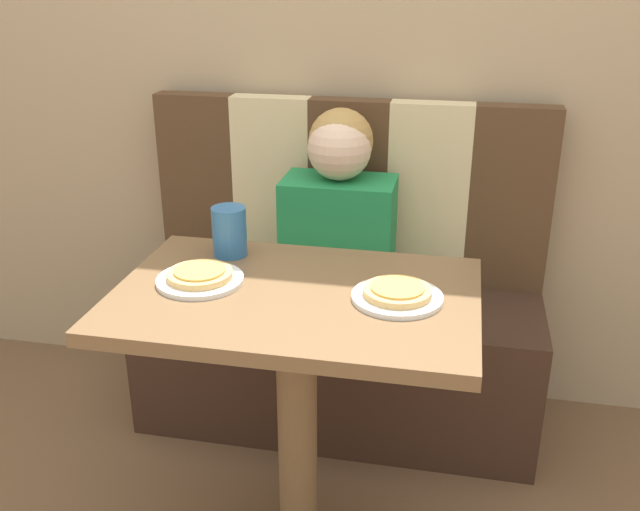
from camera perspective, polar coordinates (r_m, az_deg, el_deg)
wall_back at (r=2.34m, az=2.93°, el=18.73°), size 7.00×0.05×2.60m
booth_seat at (r=2.40m, az=1.38°, el=-8.23°), size 1.29×0.45×0.46m
booth_backrest at (r=2.35m, az=2.31°, el=5.23°), size 1.29×0.08×0.59m
dining_table at (r=1.71m, az=-1.92°, el=-6.80°), size 0.85×0.57×0.75m
person at (r=2.18m, az=1.53°, el=3.83°), size 0.34×0.22×0.60m
plate_left at (r=1.72m, az=-9.57°, el=-1.95°), size 0.21×0.21×0.01m
plate_right at (r=1.62m, az=6.19°, el=-3.34°), size 0.21×0.21×0.01m
pizza_left at (r=1.72m, az=-9.60°, el=-1.47°), size 0.16×0.16×0.02m
pizza_right at (r=1.62m, az=6.22°, el=-2.84°), size 0.16×0.16×0.02m
drinking_cup at (r=1.85m, az=-7.26°, el=1.92°), size 0.09×0.09×0.13m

